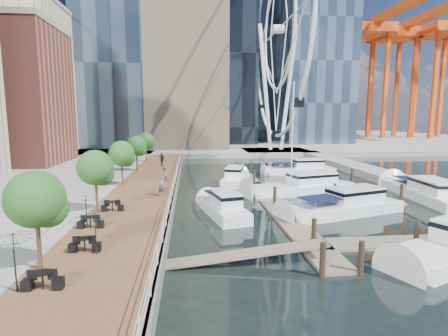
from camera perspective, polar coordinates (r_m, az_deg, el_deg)
The scene contains 18 objects.
ground at distance 23.77m, azimuth 5.75°, elevation -11.24°, with size 520.00×520.00×0.00m, color black.
boardwalk at distance 37.96m, azimuth -12.31°, elevation -3.21°, with size 6.00×60.00×1.00m, color brown.
seawall at distance 37.72m, azimuth -7.78°, elevation -3.17°, with size 0.25×60.00×1.00m, color #595954.
land_far at distance 124.26m, azimuth -3.52°, elevation 4.80°, with size 200.00×114.00×1.00m, color gray.
breakwater at distance 49.14m, azimuth 24.39°, elevation -1.17°, with size 4.00×60.00×1.00m, color gray.
pier at distance 76.59m, azimuth 8.42°, elevation 2.60°, with size 14.00×12.00×1.00m, color gray.
railing at distance 37.54m, azimuth -7.96°, elevation -1.63°, with size 0.10×60.00×1.05m, color white, non-canonical shape.
floating_docks at distance 35.07m, azimuth 15.40°, elevation -4.27°, with size 16.00×34.00×2.60m.
ferris_wheel at distance 78.33m, azimuth 8.84°, elevation 21.43°, with size 5.80×45.60×47.80m.
port_cranes at distance 138.52m, azimuth 26.50°, elevation 12.40°, with size 40.00×52.00×38.00m.
street_trees at distance 36.79m, azimuth -16.39°, elevation 2.26°, with size 2.60×42.60×4.60m.
cafe_tables at distance 21.82m, azimuth -21.34°, elevation -9.78°, with size 2.50×13.70×0.74m.
yacht_foreground at distance 30.80m, azimuth 18.78°, elevation -7.09°, with size 3.07×11.47×2.15m, color silver, non-canonical shape.
pedestrian_near at distance 31.56m, azimuth -10.17°, elevation -2.90°, with size 0.65×0.42×1.77m, color #4C4D65.
pedestrian_mid at distance 38.29m, azimuth -9.75°, elevation -1.00°, with size 0.82×0.64×1.68m, color #896A5E.
pedestrian_far at distance 51.18m, azimuth -10.09°, elevation 1.46°, with size 1.15×0.48×1.95m, color #30363D.
moored_yachts at distance 37.56m, azimuth 14.35°, elevation -4.18°, with size 24.72×35.19×11.50m.
cafe_seating at distance 19.07m, azimuth -24.70°, elevation -10.06°, with size 5.01×11.60×2.53m.
Camera 1 is at (-4.49, -21.96, 7.91)m, focal length 28.00 mm.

